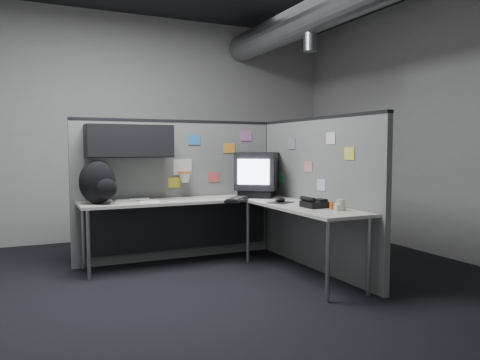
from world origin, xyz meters
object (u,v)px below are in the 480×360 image
monitor (257,174)px  keyboard (237,199)px  backpack (98,183)px  phone (314,203)px  desk (216,212)px

monitor → keyboard: bearing=-151.2°
backpack → phone: bearing=-40.3°
monitor → keyboard: size_ratio=1.55×
monitor → desk: bearing=-170.0°
monitor → keyboard: (-0.40, -0.30, -0.25)m
keyboard → backpack: size_ratio=0.92×
monitor → phone: (0.05, -1.12, -0.23)m
desk → phone: phone is taller
phone → backpack: bearing=156.6°
desk → backpack: (-1.19, 0.25, 0.34)m
monitor → phone: monitor is taller
desk → phone: size_ratio=10.07×
monitor → keyboard: 0.56m
keyboard → backpack: 1.45m
desk → phone: (0.65, -0.92, 0.16)m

